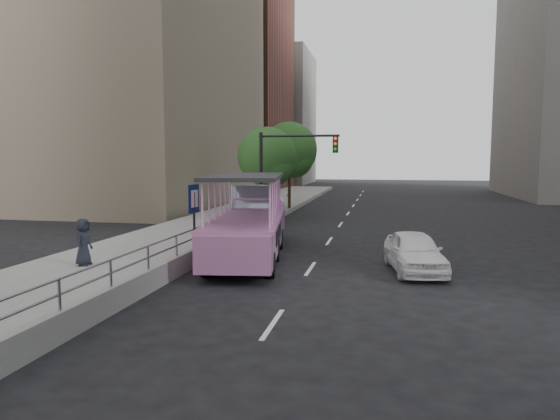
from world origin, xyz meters
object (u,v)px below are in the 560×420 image
(duck_boat, at_px, (251,225))
(street_tree_near, at_px, (268,159))
(car, at_px, (414,252))
(pedestrian_far, at_px, (83,242))
(street_tree_far, at_px, (291,152))
(traffic_signal, at_px, (283,165))
(parking_sign, at_px, (194,217))

(duck_boat, xyz_separation_m, street_tree_near, (-1.62, 9.98, 2.61))
(street_tree_near, bearing_deg, car, -56.05)
(duck_boat, distance_m, pedestrian_far, 6.29)
(car, distance_m, street_tree_far, 19.54)
(car, bearing_deg, street_tree_near, 114.30)
(street_tree_near, relative_size, street_tree_far, 0.89)
(duck_boat, xyz_separation_m, car, (6.21, -1.64, -0.52))
(pedestrian_far, distance_m, street_tree_far, 20.79)
(car, xyz_separation_m, street_tree_near, (-7.82, 11.62, 3.13))
(street_tree_near, bearing_deg, pedestrian_far, -101.72)
(traffic_signal, relative_size, street_tree_far, 0.81)
(car, height_order, street_tree_near, street_tree_near)
(pedestrian_far, xyz_separation_m, parking_sign, (3.38, 1.36, 0.75))
(car, height_order, parking_sign, parking_sign)
(parking_sign, relative_size, street_tree_near, 0.52)
(car, relative_size, street_tree_far, 0.63)
(pedestrian_far, bearing_deg, duck_boat, -52.08)
(car, height_order, street_tree_far, street_tree_far)
(pedestrian_far, relative_size, parking_sign, 0.53)
(traffic_signal, bearing_deg, street_tree_near, 114.98)
(parking_sign, bearing_deg, street_tree_far, 90.64)
(pedestrian_far, height_order, parking_sign, parking_sign)
(parking_sign, xyz_separation_m, street_tree_near, (-0.41, 12.93, 1.98))
(pedestrian_far, distance_m, parking_sign, 3.72)
(duck_boat, height_order, street_tree_far, street_tree_far)
(traffic_signal, height_order, street_tree_near, street_tree_near)
(parking_sign, bearing_deg, traffic_signal, 82.89)
(pedestrian_far, bearing_deg, car, -81.44)
(car, distance_m, street_tree_near, 14.35)
(car, relative_size, pedestrian_far, 2.56)
(duck_boat, distance_m, street_tree_near, 10.44)
(car, bearing_deg, duck_boat, 155.54)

